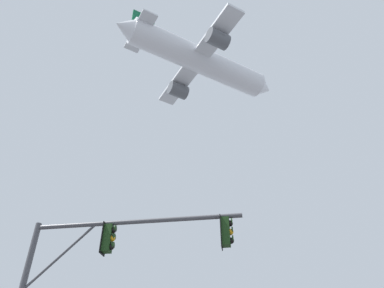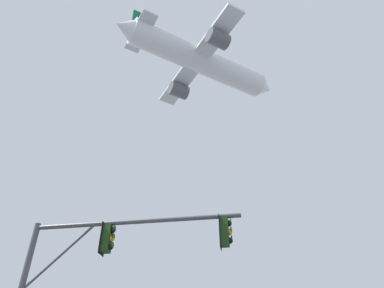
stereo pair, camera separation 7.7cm
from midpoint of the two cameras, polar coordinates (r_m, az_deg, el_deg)
signal_pole_near at (r=12.13m, az=-14.68°, el=-18.21°), size 7.01×1.33×6.34m
airplane at (r=50.10m, az=1.22°, el=13.19°), size 22.77×17.58×6.67m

